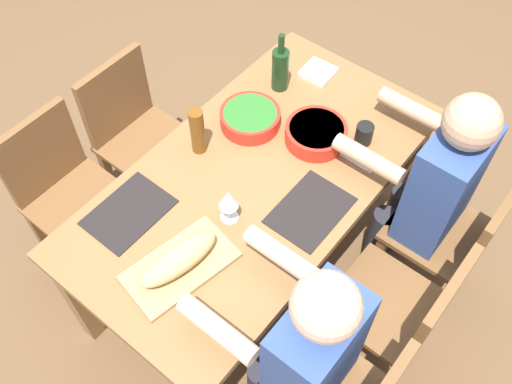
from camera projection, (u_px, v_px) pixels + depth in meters
The scene contains 20 objects.
ground_plane at pixel (256, 264), 2.90m from camera, with size 8.00×8.00×0.00m, color brown.
dining_table at pixel (256, 189), 2.38m from camera, with size 1.62×0.86×0.74m.
diner_far_right at pixel (304, 349), 1.93m from camera, with size 0.41×0.53×1.20m.
chair_near_right at pixel (65, 189), 2.58m from camera, with size 0.40×0.40×0.85m.
chair_far_center at pixel (405, 311), 2.24m from camera, with size 0.40×0.40×0.85m.
chair_near_center at pixel (136, 131), 2.79m from camera, with size 0.40×0.40×0.85m.
chair_far_left at pixel (458, 236), 2.44m from camera, with size 0.40×0.40×0.85m.
diner_far_left at pixel (433, 184), 2.33m from camera, with size 0.41×0.53×1.20m.
serving_bowl_salad at pixel (316, 133), 2.38m from camera, with size 0.26×0.26×0.07m.
serving_bowl_greens at pixel (250, 117), 2.44m from camera, with size 0.26×0.26×0.07m.
cutting_board at pixel (180, 266), 2.05m from camera, with size 0.40×0.22×0.02m, color tan.
bread_loaf at pixel (178, 259), 2.01m from camera, with size 0.32×0.11×0.09m, color tan.
wine_bottle at pixel (280, 69), 2.51m from camera, with size 0.08×0.08×0.29m.
beer_bottle at pixel (197, 131), 2.30m from camera, with size 0.06×0.06×0.22m, color brown.
wine_glass at pixel (228, 200), 2.09m from camera, with size 0.08×0.08×0.17m.
placemat_near_right at pixel (129, 212), 2.20m from camera, with size 0.32×0.23×0.01m, color black.
placemat_far_center at pixel (310, 210), 2.20m from camera, with size 0.32×0.23×0.01m, color black.
cup_far_left at pixel (364, 134), 2.37m from camera, with size 0.07×0.07×0.09m, color black.
fork_far_left at pixel (354, 162), 2.34m from camera, with size 0.02×0.17×0.01m, color silver.
napkin_stack at pixel (318, 72), 2.64m from camera, with size 0.14×0.14×0.02m, color white.
Camera 1 is at (1.09, 0.88, 2.57)m, focal length 40.09 mm.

